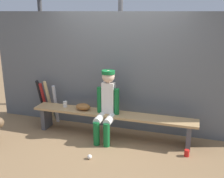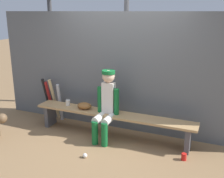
{
  "view_description": "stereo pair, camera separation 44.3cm",
  "coord_description": "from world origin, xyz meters",
  "px_view_note": "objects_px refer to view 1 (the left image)",
  "views": [
    {
      "loc": [
        1.36,
        -4.31,
        2.22
      ],
      "look_at": [
        0.0,
        0.0,
        0.91
      ],
      "focal_mm": 43.29,
      "sensor_mm": 36.0,
      "label": 1
    },
    {
      "loc": [
        1.78,
        -4.15,
        2.22
      ],
      "look_at": [
        0.0,
        0.0,
        0.91
      ],
      "focal_mm": 43.29,
      "sensor_mm": 36.0,
      "label": 2
    }
  ],
  "objects_px": {
    "cup_on_ground": "(187,153)",
    "baseball": "(90,157)",
    "cup_on_bench": "(65,104)",
    "bat_aluminum_silver": "(56,104)",
    "bat_wood_natural": "(49,101)",
    "baseball_glove": "(83,107)",
    "bat_aluminum_black": "(42,100)",
    "dugout_bench": "(112,118)",
    "bat_aluminum_red": "(44,101)",
    "player_seated": "(106,104)"
  },
  "relations": [
    {
      "from": "player_seated",
      "to": "bat_aluminum_silver",
      "type": "height_order",
      "value": "player_seated"
    },
    {
      "from": "bat_wood_natural",
      "to": "baseball",
      "type": "relative_size",
      "value": 12.21
    },
    {
      "from": "cup_on_ground",
      "to": "cup_on_bench",
      "type": "bearing_deg",
      "value": 171.26
    },
    {
      "from": "bat_wood_natural",
      "to": "bat_aluminum_black",
      "type": "distance_m",
      "value": 0.22
    },
    {
      "from": "dugout_bench",
      "to": "player_seated",
      "type": "relative_size",
      "value": 2.42
    },
    {
      "from": "baseball",
      "to": "bat_wood_natural",
      "type": "bearing_deg",
      "value": 139.61
    },
    {
      "from": "player_seated",
      "to": "baseball",
      "type": "bearing_deg",
      "value": -92.31
    },
    {
      "from": "player_seated",
      "to": "bat_aluminum_silver",
      "type": "bearing_deg",
      "value": 163.32
    },
    {
      "from": "bat_aluminum_silver",
      "to": "cup_on_ground",
      "type": "relative_size",
      "value": 7.39
    },
    {
      "from": "bat_aluminum_red",
      "to": "bat_aluminum_black",
      "type": "bearing_deg",
      "value": -163.75
    },
    {
      "from": "dugout_bench",
      "to": "player_seated",
      "type": "xyz_separation_m",
      "value": [
        -0.07,
        -0.11,
        0.3
      ]
    },
    {
      "from": "bat_wood_natural",
      "to": "cup_on_ground",
      "type": "distance_m",
      "value": 2.86
    },
    {
      "from": "cup_on_bench",
      "to": "dugout_bench",
      "type": "bearing_deg",
      "value": -2.44
    },
    {
      "from": "dugout_bench",
      "to": "bat_aluminum_silver",
      "type": "height_order",
      "value": "bat_aluminum_silver"
    },
    {
      "from": "dugout_bench",
      "to": "baseball",
      "type": "relative_size",
      "value": 40.5
    },
    {
      "from": "bat_aluminum_black",
      "to": "baseball",
      "type": "height_order",
      "value": "bat_aluminum_black"
    },
    {
      "from": "bat_aluminum_silver",
      "to": "player_seated",
      "type": "bearing_deg",
      "value": -16.68
    },
    {
      "from": "bat_wood_natural",
      "to": "baseball",
      "type": "xyz_separation_m",
      "value": [
        1.34,
        -1.14,
        -0.41
      ]
    },
    {
      "from": "baseball_glove",
      "to": "bat_aluminum_silver",
      "type": "height_order",
      "value": "bat_aluminum_silver"
    },
    {
      "from": "dugout_bench",
      "to": "bat_wood_natural",
      "type": "distance_m",
      "value": 1.46
    },
    {
      "from": "player_seated",
      "to": "bat_aluminum_red",
      "type": "distance_m",
      "value": 1.61
    },
    {
      "from": "bat_aluminum_silver",
      "to": "bat_wood_natural",
      "type": "relative_size",
      "value": 0.9
    },
    {
      "from": "baseball_glove",
      "to": "player_seated",
      "type": "bearing_deg",
      "value": -12.2
    },
    {
      "from": "baseball_glove",
      "to": "bat_wood_natural",
      "type": "relative_size",
      "value": 0.31
    },
    {
      "from": "player_seated",
      "to": "baseball",
      "type": "xyz_separation_m",
      "value": [
        -0.03,
        -0.75,
        -0.63
      ]
    },
    {
      "from": "bat_wood_natural",
      "to": "dugout_bench",
      "type": "bearing_deg",
      "value": -11.22
    },
    {
      "from": "player_seated",
      "to": "bat_aluminum_red",
      "type": "relative_size",
      "value": 1.5
    },
    {
      "from": "player_seated",
      "to": "bat_wood_natural",
      "type": "relative_size",
      "value": 1.37
    },
    {
      "from": "bat_aluminum_silver",
      "to": "bat_wood_natural",
      "type": "bearing_deg",
      "value": 169.73
    },
    {
      "from": "bat_aluminum_silver",
      "to": "bat_aluminum_black",
      "type": "bearing_deg",
      "value": 168.38
    },
    {
      "from": "bat_aluminum_black",
      "to": "cup_on_bench",
      "type": "bearing_deg",
      "value": -22.61
    },
    {
      "from": "cup_on_bench",
      "to": "bat_aluminum_silver",
      "type": "bearing_deg",
      "value": 146.85
    },
    {
      "from": "bat_aluminum_black",
      "to": "bat_aluminum_red",
      "type": "bearing_deg",
      "value": 16.25
    },
    {
      "from": "bat_aluminum_red",
      "to": "baseball",
      "type": "distance_m",
      "value": 1.95
    },
    {
      "from": "bat_aluminum_red",
      "to": "cup_on_bench",
      "type": "xyz_separation_m",
      "value": [
        0.65,
        -0.31,
        0.11
      ]
    },
    {
      "from": "dugout_bench",
      "to": "bat_aluminum_red",
      "type": "height_order",
      "value": "bat_aluminum_red"
    },
    {
      "from": "bat_aluminum_black",
      "to": "baseball",
      "type": "distance_m",
      "value": 1.99
    },
    {
      "from": "dugout_bench",
      "to": "cup_on_ground",
      "type": "height_order",
      "value": "dugout_bench"
    },
    {
      "from": "player_seated",
      "to": "baseball",
      "type": "height_order",
      "value": "player_seated"
    },
    {
      "from": "player_seated",
      "to": "bat_aluminum_red",
      "type": "height_order",
      "value": "player_seated"
    },
    {
      "from": "cup_on_ground",
      "to": "baseball",
      "type": "bearing_deg",
      "value": -159.38
    },
    {
      "from": "dugout_bench",
      "to": "bat_aluminum_black",
      "type": "distance_m",
      "value": 1.68
    },
    {
      "from": "bat_aluminum_black",
      "to": "cup_on_ground",
      "type": "height_order",
      "value": "bat_aluminum_black"
    },
    {
      "from": "dugout_bench",
      "to": "baseball_glove",
      "type": "relative_size",
      "value": 10.7
    },
    {
      "from": "baseball_glove",
      "to": "baseball",
      "type": "relative_size",
      "value": 3.78
    },
    {
      "from": "bat_aluminum_red",
      "to": "player_seated",
      "type": "bearing_deg",
      "value": -16.58
    },
    {
      "from": "cup_on_ground",
      "to": "player_seated",
      "type": "bearing_deg",
      "value": 171.73
    },
    {
      "from": "baseball",
      "to": "cup_on_ground",
      "type": "height_order",
      "value": "cup_on_ground"
    },
    {
      "from": "bat_wood_natural",
      "to": "bat_aluminum_red",
      "type": "relative_size",
      "value": 1.1
    },
    {
      "from": "player_seated",
      "to": "bat_wood_natural",
      "type": "bearing_deg",
      "value": 164.04
    }
  ]
}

